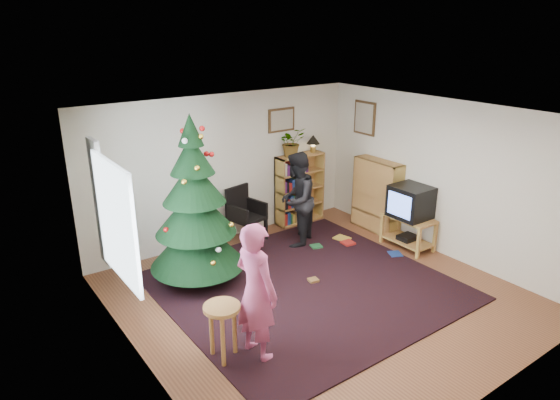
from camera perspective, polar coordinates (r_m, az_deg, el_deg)
floor at (r=7.06m, az=4.49°, el=-10.84°), size 5.00×5.00×0.00m
ceiling at (r=6.18m, az=5.11°, el=9.54°), size 5.00×5.00×0.00m
wall_back at (r=8.47m, az=-6.26°, el=3.61°), size 5.00×0.02×2.50m
wall_front at (r=5.07m, az=23.63°, el=-9.50°), size 5.00×0.02×2.50m
wall_left at (r=5.37m, az=-16.18°, el=-6.93°), size 0.02×5.00×2.50m
wall_right at (r=8.29m, az=18.08°, el=2.37°), size 0.02×5.00×2.50m
rug at (r=7.26m, az=2.94°, el=-9.82°), size 3.80×3.60×0.02m
window_pane at (r=5.80m, az=-18.21°, el=-2.38°), size 0.04×1.20×1.40m
curtain at (r=6.44m, az=-19.85°, el=-0.37°), size 0.06×0.35×1.60m
picture_back at (r=8.89m, az=0.17°, el=9.14°), size 0.55×0.03×0.42m
picture_right at (r=9.20m, az=9.66°, el=9.23°), size 0.03×0.50×0.60m
christmas_tree at (r=7.08m, az=-9.65°, el=-1.76°), size 1.36×1.36×2.46m
bookshelf_back at (r=9.30m, az=2.27°, el=1.41°), size 0.95×0.30×1.30m
bookshelf_right at (r=9.07m, az=11.02°, el=0.57°), size 0.30×0.95×1.30m
tv_stand at (r=8.58m, az=14.43°, el=-3.27°), size 0.47×0.84×0.55m
crt_tv at (r=8.41m, az=14.70°, el=-0.19°), size 0.56×0.60×0.53m
armchair at (r=8.59m, az=-4.18°, el=-1.32°), size 0.61×0.62×0.94m
stool at (r=5.64m, az=-6.61°, el=-13.25°), size 0.41×0.41×0.68m
person_standing at (r=5.54m, az=-2.74°, el=-10.41°), size 0.47×0.64×1.61m
person_by_chair at (r=8.27m, az=1.92°, el=0.05°), size 0.99×0.94×1.60m
potted_plant at (r=8.94m, az=1.33°, el=6.64°), size 0.49×0.43×0.52m
table_lamp at (r=9.25m, az=3.81°, el=6.79°), size 0.24×0.24×0.33m
floor_clutter at (r=8.28m, az=7.26°, el=-5.79°), size 1.85×1.17×0.08m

